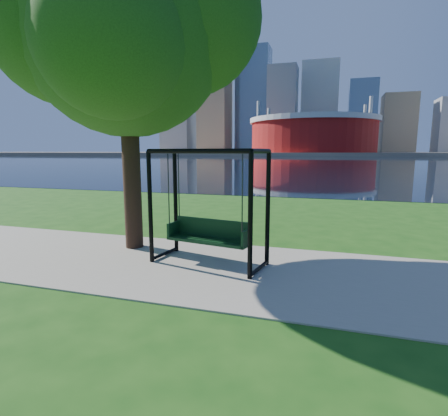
% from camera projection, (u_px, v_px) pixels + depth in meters
% --- Properties ---
extents(ground, '(900.00, 900.00, 0.00)m').
position_uv_depth(ground, '(212.00, 261.00, 8.16)').
color(ground, '#1E5114').
rests_on(ground, ground).
extents(path, '(120.00, 4.00, 0.03)m').
position_uv_depth(path, '(205.00, 267.00, 7.69)').
color(path, '#9E937F').
rests_on(path, ground).
extents(river, '(900.00, 180.00, 0.02)m').
position_uv_depth(river, '(322.00, 160.00, 104.47)').
color(river, black).
rests_on(river, ground).
extents(far_bank, '(900.00, 228.00, 2.00)m').
position_uv_depth(far_bank, '(328.00, 153.00, 296.92)').
color(far_bank, '#937F60').
rests_on(far_bank, ground).
extents(stadium, '(83.00, 83.00, 32.00)m').
position_uv_depth(stadium, '(313.00, 134.00, 230.66)').
color(stadium, maroon).
rests_on(stadium, far_bank).
extents(skyline, '(392.00, 66.00, 96.50)m').
position_uv_depth(skyline, '(325.00, 113.00, 305.23)').
color(skyline, gray).
rests_on(skyline, far_bank).
extents(swing, '(2.68, 1.51, 2.59)m').
position_uv_depth(swing, '(209.00, 210.00, 7.77)').
color(swing, black).
rests_on(swing, ground).
extents(park_tree, '(6.38, 5.77, 7.93)m').
position_uv_depth(park_tree, '(125.00, 28.00, 8.49)').
color(park_tree, black).
rests_on(park_tree, ground).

